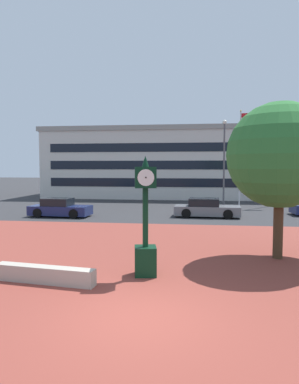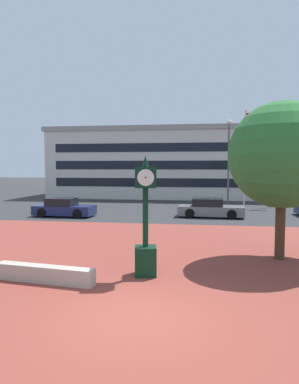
# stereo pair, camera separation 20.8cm
# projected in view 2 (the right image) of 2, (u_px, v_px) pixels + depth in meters

# --- Properties ---
(ground_plane) EXTENTS (200.00, 200.00, 0.00)m
(ground_plane) POSITION_uv_depth(u_px,v_px,m) (136.00, 317.00, 8.21)
(ground_plane) COLOR #2D2D30
(plaza_brick_paving) EXTENTS (44.00, 17.38, 0.01)m
(plaza_brick_paving) POSITION_uv_depth(u_px,v_px,m) (160.00, 263.00, 12.84)
(plaza_brick_paving) COLOR brown
(plaza_brick_paving) RESTS_ON ground
(planter_wall) EXTENTS (3.22, 0.83, 0.50)m
(planter_wall) POSITION_uv_depth(u_px,v_px,m) (44.00, 274.00, 10.67)
(planter_wall) COLOR #ADA393
(planter_wall) RESTS_ON ground
(street_clock) EXTENTS (0.79, 0.80, 3.80)m
(street_clock) POSITION_uv_depth(u_px,v_px,m) (145.00, 225.00, 11.27)
(street_clock) COLOR black
(street_clock) RESTS_ON ground
(plaza_tree) EXTENTS (4.24, 3.94, 5.87)m
(plaza_tree) POSITION_uv_depth(u_px,v_px,m) (287.00, 158.00, 13.21)
(plaza_tree) COLOR #42301E
(plaza_tree) RESTS_ON ground
(car_street_mid) EXTENTS (4.53, 2.04, 1.28)m
(car_street_mid) POSITION_uv_depth(u_px,v_px,m) (210.00, 209.00, 24.53)
(car_street_mid) COLOR slate
(car_street_mid) RESTS_ON ground
(car_street_far) EXTENTS (4.25, 1.96, 1.28)m
(car_street_far) POSITION_uv_depth(u_px,v_px,m) (64.00, 208.00, 24.87)
(car_street_far) COLOR navy
(car_street_far) RESTS_ON ground
(flagpole_primary) EXTENTS (1.82, 0.14, 8.43)m
(flagpole_primary) POSITION_uv_depth(u_px,v_px,m) (248.00, 147.00, 31.26)
(flagpole_primary) COLOR silver
(flagpole_primary) RESTS_ON ground
(flagpole_secondary) EXTENTS (1.40, 0.14, 8.52)m
(flagpole_secondary) POSITION_uv_depth(u_px,v_px,m) (281.00, 151.00, 30.87)
(flagpole_secondary) COLOR silver
(flagpole_secondary) RESTS_ON ground
(civic_building) EXTENTS (26.08, 13.07, 7.77)m
(civic_building) POSITION_uv_depth(u_px,v_px,m) (168.00, 163.00, 43.09)
(civic_building) COLOR beige
(civic_building) RESTS_ON ground
(street_lamp_post) EXTENTS (0.36, 0.36, 7.24)m
(street_lamp_post) POSITION_uv_depth(u_px,v_px,m) (229.00, 155.00, 28.82)
(street_lamp_post) COLOR #4C4C51
(street_lamp_post) RESTS_ON ground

